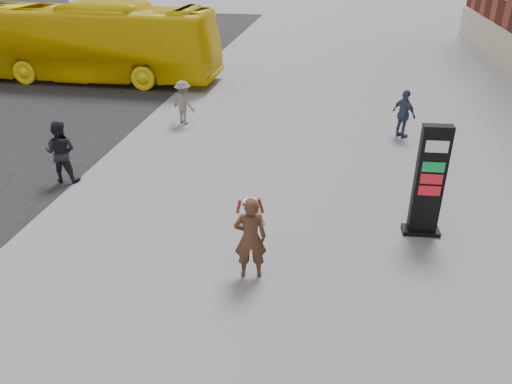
% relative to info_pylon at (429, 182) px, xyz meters
% --- Properties ---
extents(ground, '(100.00, 100.00, 0.00)m').
position_rel_info_pylon_xyz_m(ground, '(-3.79, -1.62, -1.25)').
color(ground, '#9E9EA3').
extents(info_pylon, '(0.82, 0.44, 2.50)m').
position_rel_info_pylon_xyz_m(info_pylon, '(0.00, 0.00, 0.00)').
color(info_pylon, black).
rests_on(info_pylon, ground).
extents(woman, '(0.73, 0.68, 1.69)m').
position_rel_info_pylon_xyz_m(woman, '(-3.44, -2.15, -0.38)').
color(woman, '#442B1A').
rests_on(woman, ground).
extents(bus, '(12.03, 2.94, 3.34)m').
position_rel_info_pylon_xyz_m(bus, '(-13.34, 11.16, 0.42)').
color(bus, yellow).
rests_on(bus, road).
extents(pedestrian_a, '(0.88, 0.72, 1.67)m').
position_rel_info_pylon_xyz_m(pedestrian_a, '(-9.07, 1.13, -0.42)').
color(pedestrian_a, black).
rests_on(pedestrian_a, ground).
extents(pedestrian_b, '(1.12, 0.96, 1.50)m').
position_rel_info_pylon_xyz_m(pedestrian_b, '(-7.27, 6.11, -0.50)').
color(pedestrian_b, slate).
rests_on(pedestrian_b, ground).
extents(pedestrian_c, '(0.89, 0.94, 1.56)m').
position_rel_info_pylon_xyz_m(pedestrian_c, '(0.09, 5.99, -0.47)').
color(pedestrian_c, '#36455C').
rests_on(pedestrian_c, ground).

